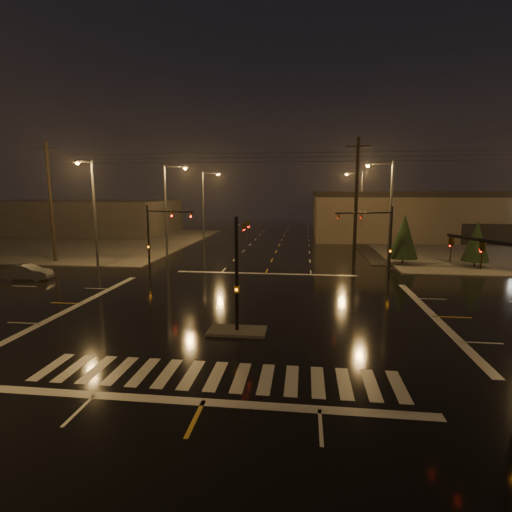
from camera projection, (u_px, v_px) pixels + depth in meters
The scene contains 22 objects.
ground at pixel (248, 310), 24.64m from camera, with size 140.00×140.00×0.00m, color black.
sidewalk_nw at pixel (72, 241), 57.62m from camera, with size 36.00×36.00×0.12m, color #47443F.
median_island at pixel (237, 331), 20.71m from camera, with size 3.00×1.60×0.15m, color #47443F.
crosswalk at pixel (216, 376), 15.82m from camera, with size 15.00×2.60×0.01m, color beige.
stop_bar_near at pixel (203, 402), 13.86m from camera, with size 16.00×0.50×0.01m, color beige.
stop_bar_far at pixel (265, 274), 35.41m from camera, with size 16.00×0.50×0.01m, color beige.
retail_building at pixel (501, 212), 64.86m from camera, with size 60.20×28.30×7.20m.
commercial_block at pixel (83, 217), 69.53m from camera, with size 30.00×18.00×5.60m, color #413D39.
signal_mast_median at pixel (240, 258), 21.02m from camera, with size 0.25×4.59×6.00m.
signal_mast_ne at pixel (379, 234), 32.81m from camera, with size 4.84×1.86×6.00m.
signal_mast_nw at pixel (157, 231), 35.09m from camera, with size 4.84×1.86×6.00m.
signal_mast_se at pixel (510, 299), 13.26m from camera, with size 1.55×3.87×6.00m.
streetlight_1 at pixel (168, 205), 42.68m from camera, with size 2.77×0.32×10.00m.
streetlight_2 at pixel (205, 201), 58.35m from camera, with size 2.77×0.32×10.00m.
streetlight_3 at pixel (387, 206), 38.03m from camera, with size 2.77×0.32×10.00m.
streetlight_4 at pixel (360, 201), 57.62m from camera, with size 2.77×0.32×10.00m.
streetlight_5 at pixel (93, 207), 36.58m from camera, with size 0.32×2.77×10.00m.
utility_pole_0 at pixel (51, 202), 40.00m from camera, with size 2.20×0.32×12.00m.
utility_pole_1 at pixel (356, 203), 36.40m from camera, with size 2.20×0.32×12.00m.
conifer_0 at pixel (404, 237), 39.06m from camera, with size 2.75×2.75×4.99m.
conifer_1 at pixel (476, 241), 37.41m from camera, with size 2.45×2.45×4.52m.
car_crossing at pixel (27, 272), 32.89m from camera, with size 1.35×3.89×1.28m, color #54585C.
Camera 1 is at (3.39, -23.54, 7.26)m, focal length 28.00 mm.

